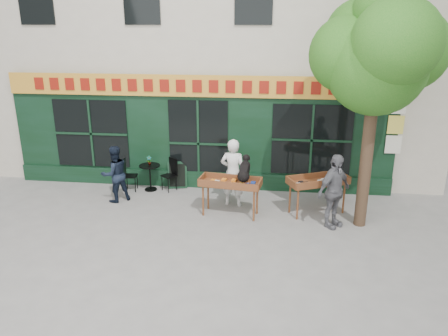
{
  "coord_description": "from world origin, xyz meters",
  "views": [
    {
      "loc": [
        2.16,
        -9.65,
        4.69
      ],
      "look_at": [
        0.96,
        0.5,
        1.25
      ],
      "focal_mm": 35.0,
      "sensor_mm": 36.0,
      "label": 1
    }
  ],
  "objects": [
    {
      "name": "building",
      "position": [
        0.0,
        5.97,
        4.97
      ],
      "size": [
        14.0,
        7.26,
        10.0
      ],
      "color": "beige",
      "rests_on": "ground"
    },
    {
      "name": "man_right",
      "position": [
        3.6,
        0.12,
        0.9
      ],
      "size": [
        1.07,
        1.05,
        1.81
      ],
      "primitive_type": "imported",
      "rotation": [
        0.0,
        0.0,
        0.77
      ],
      "color": "slate",
      "rests_on": "ground"
    },
    {
      "name": "bistro_table",
      "position": [
        -1.37,
        1.93,
        0.54
      ],
      "size": [
        0.6,
        0.6,
        0.76
      ],
      "color": "black",
      "rests_on": "ground"
    },
    {
      "name": "dog",
      "position": [
        1.47,
        0.44,
        1.29
      ],
      "size": [
        0.42,
        0.64,
        0.6
      ],
      "primitive_type": null,
      "rotation": [
        0.0,
        0.0,
        -0.14
      ],
      "color": "black",
      "rests_on": "book_cart_center"
    },
    {
      "name": "chalkboard",
      "position": [
        -0.63,
        2.19,
        0.4
      ],
      "size": [
        0.59,
        0.3,
        0.79
      ],
      "rotation": [
        0.0,
        0.0,
        0.21
      ],
      "color": "black",
      "rests_on": "ground"
    },
    {
      "name": "book_cart_center",
      "position": [
        1.12,
        0.49,
        0.82
      ],
      "size": [
        1.57,
        0.82,
        0.99
      ],
      "rotation": [
        0.0,
        0.0,
        -0.14
      ],
      "color": "brown",
      "rests_on": "ground"
    },
    {
      "name": "woman",
      "position": [
        1.12,
        1.14,
        0.91
      ],
      "size": [
        0.72,
        0.52,
        1.82
      ],
      "primitive_type": "imported",
      "rotation": [
        0.0,
        0.0,
        3.01
      ],
      "color": "white",
      "rests_on": "ground"
    },
    {
      "name": "bistro_chair_right",
      "position": [
        -0.77,
        2.05,
        0.56
      ],
      "size": [
        0.51,
        0.51,
        0.95
      ],
      "rotation": [
        0.0,
        0.0,
        -0.67
      ],
      "color": "black",
      "rests_on": "ground"
    },
    {
      "name": "book_cart_right",
      "position": [
        3.3,
        0.87,
        0.82
      ],
      "size": [
        1.62,
        1.18,
        0.99
      ],
      "rotation": [
        0.0,
        0.0,
        0.42
      ],
      "color": "brown",
      "rests_on": "ground"
    },
    {
      "name": "man_left",
      "position": [
        -2.07,
        1.03,
        0.78
      ],
      "size": [
        0.96,
        0.95,
        1.56
      ],
      "primitive_type": "imported",
      "rotation": [
        0.0,
        0.0,
        3.87
      ],
      "color": "black",
      "rests_on": "ground"
    },
    {
      "name": "potted_plant",
      "position": [
        -1.37,
        1.93,
        0.9
      ],
      "size": [
        0.17,
        0.14,
        0.28
      ],
      "primitive_type": "imported",
      "rotation": [
        0.0,
        0.0,
        0.37
      ],
      "color": "gray",
      "rests_on": "bistro_table"
    },
    {
      "name": "ground",
      "position": [
        0.0,
        0.0,
        0.0
      ],
      "size": [
        80.0,
        80.0,
        0.0
      ],
      "primitive_type": "plane",
      "color": "slate",
      "rests_on": "ground"
    },
    {
      "name": "bistro_chair_left",
      "position": [
        -2.01,
        1.82,
        0.56
      ],
      "size": [
        0.4,
        0.4,
        0.95
      ],
      "rotation": [
        0.0,
        0.0,
        1.68
      ],
      "color": "black",
      "rests_on": "ground"
    },
    {
      "name": "street_tree",
      "position": [
        4.34,
        0.36,
        4.11
      ],
      "size": [
        3.05,
        2.9,
        5.6
      ],
      "color": "#382619",
      "rests_on": "ground"
    }
  ]
}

